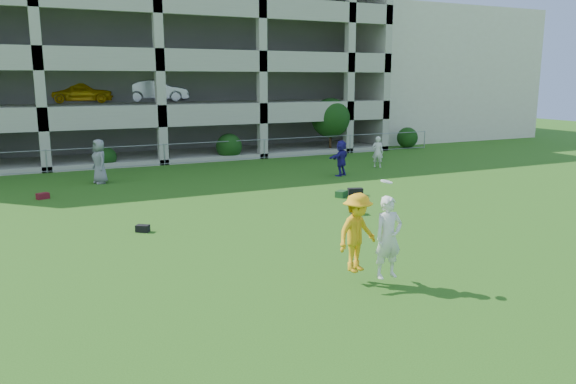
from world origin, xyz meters
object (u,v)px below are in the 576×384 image
stucco_building (405,75)px  bystander_c (99,161)px  bystander_d (341,158)px  crate_d (356,210)px  parking_garage (130,59)px  bystander_e (378,152)px  frisbee_contest (366,234)px

stucco_building → bystander_c: (-26.94, -13.17, -3.99)m
bystander_d → crate_d: 8.10m
bystander_c → crate_d: bearing=21.9°
stucco_building → bystander_d: stucco_building is taller
bystander_c → parking_garage: bearing=149.2°
bystander_e → parking_garage: size_ratio=0.06×
bystander_d → frisbee_contest: size_ratio=0.77×
stucco_building → frisbee_contest: bearing=-128.4°
bystander_d → frisbee_contest: bearing=29.6°
bystander_e → crate_d: (-6.81, -8.61, -0.69)m
crate_d → frisbee_contest: bearing=-120.8°
bystander_c → frisbee_contest: frisbee_contest is taller
parking_garage → bystander_e: bearing=-54.8°
frisbee_contest → bystander_c: bearing=103.2°
stucco_building → bystander_c: 30.25m
bystander_d → frisbee_contest: (-7.21, -13.12, 0.33)m
bystander_e → crate_d: 11.00m
bystander_c → bystander_e: 14.20m
bystander_c → frisbee_contest: 16.54m
stucco_building → parking_garage: size_ratio=0.53×
bystander_d → frisbee_contest: frisbee_contest is taller
stucco_building → frisbee_contest: size_ratio=7.06×
frisbee_contest → bystander_d: bearing=61.2°
stucco_building → bystander_e: 19.97m
bystander_c → bystander_d: (10.98, -2.99, -0.13)m
crate_d → frisbee_contest: size_ratio=0.15×
bystander_d → crate_d: (-3.67, -7.19, -0.73)m
crate_d → parking_garage: size_ratio=0.01×
crate_d → frisbee_contest: frisbee_contest is taller
stucco_building → bystander_e: size_ratio=9.52×
bystander_c → bystander_d: bearing=61.0°
bystander_c → bystander_e: size_ratio=1.20×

